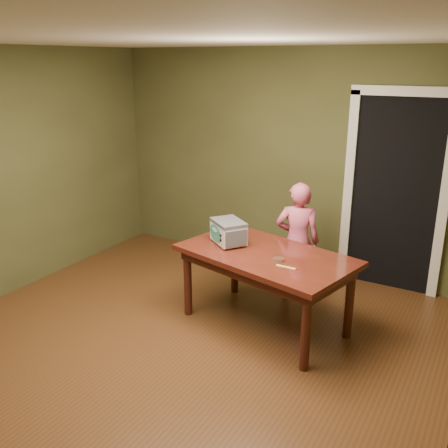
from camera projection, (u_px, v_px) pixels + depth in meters
name	position (u px, v px, depth m)	size (l,w,h in m)	color
floor	(163.00, 360.00, 4.28)	(5.00, 5.00, 0.00)	#553018
room_shell	(154.00, 164.00, 3.74)	(4.52, 5.02, 2.61)	#50532C
doorway	(400.00, 190.00, 5.62)	(1.10, 0.66, 2.25)	black
dining_table	(266.00, 263.00, 4.64)	(1.76, 1.24, 0.75)	#3D170E
toy_oven	(228.00, 231.00, 4.81)	(0.44, 0.41, 0.23)	#4C4F54
baking_pan	(279.00, 259.00, 4.43)	(0.10, 0.10, 0.02)	silver
spatula	(286.00, 267.00, 4.29)	(0.18, 0.03, 0.01)	#EDD467
child	(297.00, 241.00, 5.24)	(0.46, 0.30, 1.27)	#D8597A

